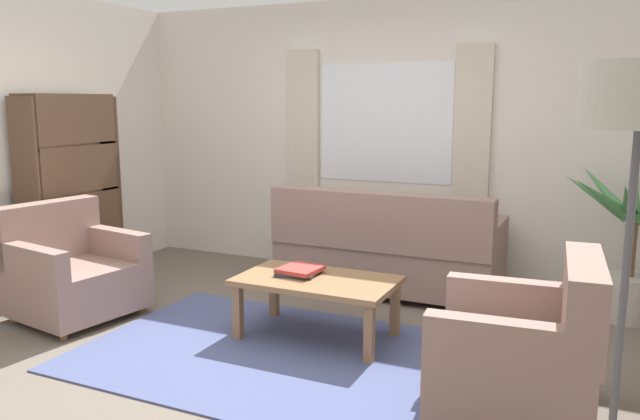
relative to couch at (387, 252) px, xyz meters
The scene contains 12 objects.
ground_plane 1.67m from the couch, 98.60° to the right, with size 6.24×6.24×0.00m, color #6B6056.
wall_back 1.16m from the couch, 110.60° to the left, with size 5.32×0.12×2.60m, color silver.
window_with_curtains 1.24m from the couch, 113.35° to the left, with size 1.98×0.07×1.40m.
area_rug 1.67m from the couch, 98.60° to the right, with size 2.49×1.76×0.01m, color #4C5684.
couch is the anchor object (origin of this frame).
armchair_left 2.58m from the couch, 141.59° to the right, with size 0.95×0.96×0.88m.
armchair_right 2.22m from the couch, 52.13° to the right, with size 0.88×0.90×0.88m.
coffee_table 1.22m from the couch, 94.46° to the right, with size 1.10×0.64×0.44m.
book_stack_on_table 1.21m from the couch, 102.09° to the right, with size 0.32×0.31×0.05m.
potted_plant 1.91m from the couch, ahead, with size 1.13×1.29×1.20m.
bookshelf 2.79m from the couch, 159.68° to the right, with size 0.30×0.94×1.72m.
standing_lamp 3.28m from the couch, 54.19° to the right, with size 0.42×0.42×1.80m.
Camera 1 is at (1.94, -3.41, 1.66)m, focal length 34.95 mm.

